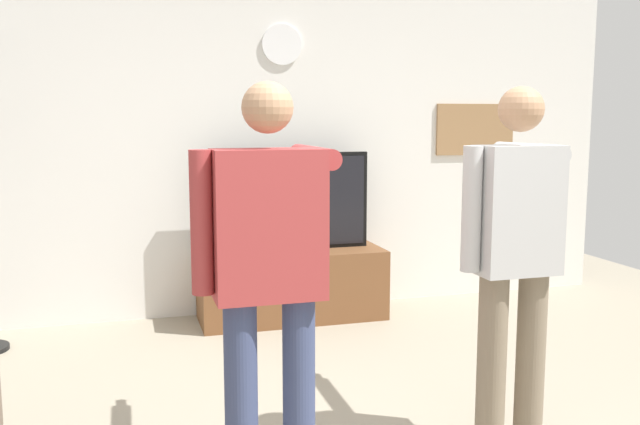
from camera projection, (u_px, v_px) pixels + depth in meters
back_wall at (251, 148)px, 5.59m from camera, size 6.40×0.10×2.70m
tv_stand at (292, 285)px, 5.47m from camera, size 1.46×0.58×0.55m
television at (290, 202)px, 5.43m from camera, size 1.27×0.07×0.77m
wall_clock at (282, 45)px, 5.49m from camera, size 0.32×0.03×0.32m
framed_picture at (475, 129)px, 6.07m from camera, size 0.74×0.04×0.45m
person_standing_nearer_lamp at (268, 264)px, 2.85m from camera, size 0.63×0.78×1.74m
person_standing_nearer_couch at (514, 248)px, 3.26m from camera, size 0.57×0.78×1.74m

